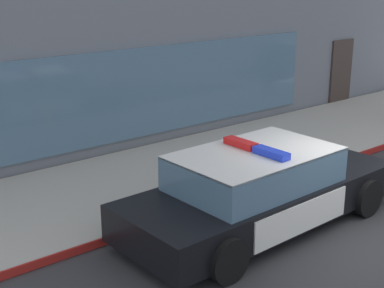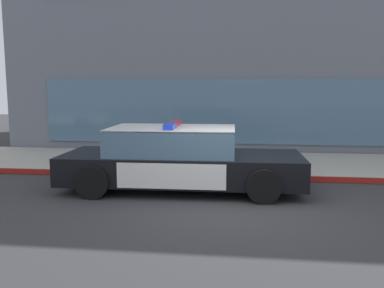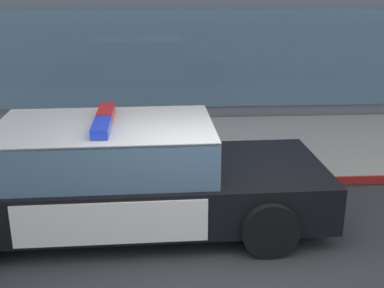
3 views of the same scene
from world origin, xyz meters
TOP-DOWN VIEW (x-y plane):
  - ground at (0.00, 0.00)m, footprint 48.00×48.00m
  - sidewalk at (0.00, 4.06)m, footprint 48.00×3.56m
  - curb_red_paint at (0.00, 2.26)m, footprint 28.80×0.04m
  - police_cruiser at (-1.26, 1.21)m, footprint 5.24×2.20m
  - fire_hydrant at (-1.45, 2.79)m, footprint 0.34×0.39m

SIDE VIEW (x-z plane):
  - ground at x=0.00m, z-range 0.00..0.00m
  - sidewalk at x=0.00m, z-range 0.00..0.15m
  - curb_red_paint at x=0.00m, z-range 0.01..0.14m
  - fire_hydrant at x=-1.45m, z-range 0.14..0.86m
  - police_cruiser at x=-1.26m, z-range -0.07..1.43m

